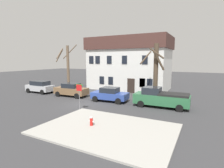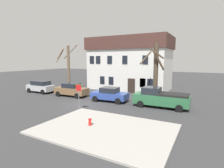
{
  "view_description": "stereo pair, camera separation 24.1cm",
  "coord_description": "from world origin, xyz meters",
  "px_view_note": "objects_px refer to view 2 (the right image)",
  "views": [
    {
      "loc": [
        11.66,
        -15.35,
        4.8
      ],
      "look_at": [
        1.79,
        3.41,
        1.89
      ],
      "focal_mm": 28.4,
      "sensor_mm": 36.0,
      "label": 1
    },
    {
      "loc": [
        11.87,
        -15.24,
        4.8
      ],
      "look_at": [
        1.79,
        3.41,
        1.89
      ],
      "focal_mm": 28.4,
      "sensor_mm": 36.0,
      "label": 2
    }
  ],
  "objects_px": {
    "bicycle_leaning": "(70,90)",
    "street_sign_pole": "(79,92)",
    "car_brown_sedan": "(71,90)",
    "tree_bare_near": "(68,66)",
    "building_main": "(130,63)",
    "tree_bare_mid": "(156,71)",
    "car_silver_wagon": "(41,86)",
    "car_blue_sedan": "(110,94)",
    "fire_hydrant": "(90,121)",
    "pickup_truck_green": "(160,98)"
  },
  "relations": [
    {
      "from": "tree_bare_near",
      "to": "car_blue_sedan",
      "type": "xyz_separation_m",
      "value": [
        9.28,
        -3.38,
        -2.98
      ]
    },
    {
      "from": "building_main",
      "to": "street_sign_pole",
      "type": "bearing_deg",
      "value": -86.65
    },
    {
      "from": "bicycle_leaning",
      "to": "street_sign_pole",
      "type": "bearing_deg",
      "value": -43.63
    },
    {
      "from": "pickup_truck_green",
      "to": "bicycle_leaning",
      "type": "relative_size",
      "value": 3.31
    },
    {
      "from": "street_sign_pole",
      "to": "bicycle_leaning",
      "type": "height_order",
      "value": "street_sign_pole"
    },
    {
      "from": "car_silver_wagon",
      "to": "car_blue_sedan",
      "type": "height_order",
      "value": "car_silver_wagon"
    },
    {
      "from": "street_sign_pole",
      "to": "fire_hydrant",
      "type": "bearing_deg",
      "value": -41.13
    },
    {
      "from": "fire_hydrant",
      "to": "car_silver_wagon",
      "type": "bearing_deg",
      "value": 151.83
    },
    {
      "from": "building_main",
      "to": "pickup_truck_green",
      "type": "height_order",
      "value": "building_main"
    },
    {
      "from": "street_sign_pole",
      "to": "bicycle_leaning",
      "type": "distance_m",
      "value": 9.77
    },
    {
      "from": "car_silver_wagon",
      "to": "bicycle_leaning",
      "type": "distance_m",
      "value": 4.44
    },
    {
      "from": "building_main",
      "to": "tree_bare_mid",
      "type": "relative_size",
      "value": 1.96
    },
    {
      "from": "car_silver_wagon",
      "to": "fire_hydrant",
      "type": "height_order",
      "value": "car_silver_wagon"
    },
    {
      "from": "car_silver_wagon",
      "to": "street_sign_pole",
      "type": "height_order",
      "value": "street_sign_pole"
    },
    {
      "from": "building_main",
      "to": "tree_bare_mid",
      "type": "xyz_separation_m",
      "value": [
        6.16,
        -7.08,
        -0.7
      ]
    },
    {
      "from": "building_main",
      "to": "street_sign_pole",
      "type": "xyz_separation_m",
      "value": [
        0.83,
        -14.23,
        -2.46
      ]
    },
    {
      "from": "tree_bare_near",
      "to": "car_blue_sedan",
      "type": "height_order",
      "value": "tree_bare_near"
    },
    {
      "from": "building_main",
      "to": "tree_bare_mid",
      "type": "bearing_deg",
      "value": -48.98
    },
    {
      "from": "building_main",
      "to": "car_brown_sedan",
      "type": "xyz_separation_m",
      "value": [
        -4.31,
        -9.43,
        -3.38
      ]
    },
    {
      "from": "car_blue_sedan",
      "to": "bicycle_leaning",
      "type": "xyz_separation_m",
      "value": [
        -7.71,
        1.97,
        -0.45
      ]
    },
    {
      "from": "building_main",
      "to": "bicycle_leaning",
      "type": "bearing_deg",
      "value": -129.18
    },
    {
      "from": "tree_bare_mid",
      "to": "street_sign_pole",
      "type": "distance_m",
      "value": 9.09
    },
    {
      "from": "tree_bare_mid",
      "to": "tree_bare_near",
      "type": "bearing_deg",
      "value": 176.2
    },
    {
      "from": "fire_hydrant",
      "to": "tree_bare_mid",
      "type": "bearing_deg",
      "value": 78.91
    },
    {
      "from": "building_main",
      "to": "car_blue_sedan",
      "type": "distance_m",
      "value": 10.25
    },
    {
      "from": "street_sign_pole",
      "to": "bicycle_leaning",
      "type": "relative_size",
      "value": 1.53
    },
    {
      "from": "tree_bare_mid",
      "to": "car_silver_wagon",
      "type": "relative_size",
      "value": 1.55
    },
    {
      "from": "tree_bare_mid",
      "to": "car_blue_sedan",
      "type": "bearing_deg",
      "value": -151.95
    },
    {
      "from": "car_blue_sedan",
      "to": "pickup_truck_green",
      "type": "height_order",
      "value": "pickup_truck_green"
    },
    {
      "from": "tree_bare_near",
      "to": "bicycle_leaning",
      "type": "xyz_separation_m",
      "value": [
        1.57,
        -1.41,
        -3.43
      ]
    },
    {
      "from": "building_main",
      "to": "car_silver_wagon",
      "type": "xyz_separation_m",
      "value": [
        -10.13,
        -9.49,
        -3.35
      ]
    },
    {
      "from": "building_main",
      "to": "pickup_truck_green",
      "type": "distance_m",
      "value": 12.31
    },
    {
      "from": "fire_hydrant",
      "to": "bicycle_leaning",
      "type": "distance_m",
      "value": 14.11
    },
    {
      "from": "car_brown_sedan",
      "to": "car_silver_wagon",
      "type": "bearing_deg",
      "value": -179.37
    },
    {
      "from": "tree_bare_near",
      "to": "bicycle_leaning",
      "type": "height_order",
      "value": "tree_bare_near"
    },
    {
      "from": "building_main",
      "to": "fire_hydrant",
      "type": "xyz_separation_m",
      "value": [
        4.18,
        -17.16,
        -3.78
      ]
    },
    {
      "from": "car_brown_sedan",
      "to": "fire_hydrant",
      "type": "height_order",
      "value": "car_brown_sedan"
    },
    {
      "from": "street_sign_pole",
      "to": "tree_bare_near",
      "type": "bearing_deg",
      "value": 136.69
    },
    {
      "from": "tree_bare_near",
      "to": "tree_bare_mid",
      "type": "bearing_deg",
      "value": -3.8
    },
    {
      "from": "tree_bare_mid",
      "to": "bicycle_leaning",
      "type": "bearing_deg",
      "value": -177.75
    },
    {
      "from": "pickup_truck_green",
      "to": "fire_hydrant",
      "type": "height_order",
      "value": "pickup_truck_green"
    },
    {
      "from": "tree_bare_near",
      "to": "car_silver_wagon",
      "type": "distance_m",
      "value": 5.02
    },
    {
      "from": "car_silver_wagon",
      "to": "bicycle_leaning",
      "type": "xyz_separation_m",
      "value": [
        3.97,
        1.93,
        -0.53
      ]
    },
    {
      "from": "fire_hydrant",
      "to": "bicycle_leaning",
      "type": "xyz_separation_m",
      "value": [
        -10.34,
        9.59,
        -0.1
      ]
    },
    {
      "from": "car_brown_sedan",
      "to": "tree_bare_near",
      "type": "bearing_deg",
      "value": 136.35
    },
    {
      "from": "tree_bare_near",
      "to": "tree_bare_mid",
      "type": "xyz_separation_m",
      "value": [
        13.89,
        -0.92,
        -0.24
      ]
    },
    {
      "from": "pickup_truck_green",
      "to": "street_sign_pole",
      "type": "bearing_deg",
      "value": -142.93
    },
    {
      "from": "street_sign_pole",
      "to": "car_brown_sedan",
      "type": "bearing_deg",
      "value": 136.92
    },
    {
      "from": "bicycle_leaning",
      "to": "pickup_truck_green",
      "type": "bearing_deg",
      "value": -7.41
    },
    {
      "from": "street_sign_pole",
      "to": "car_silver_wagon",
      "type": "bearing_deg",
      "value": 156.61
    }
  ]
}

